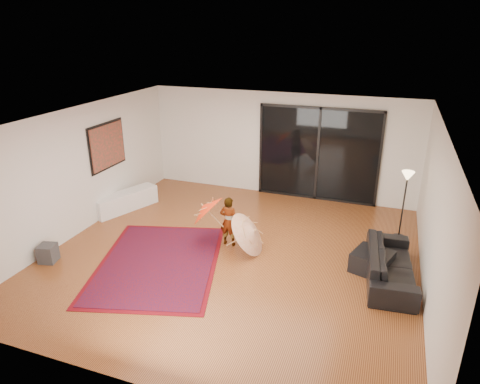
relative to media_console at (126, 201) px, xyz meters
The scene contains 17 objects.
floor 3.46m from the media_console, 19.94° to the right, with size 7.00×7.00×0.00m, color #A0592C.
ceiling 4.25m from the media_console, 19.94° to the right, with size 7.00×7.00×0.00m, color white.
wall_back 4.15m from the media_console, 35.53° to the left, with size 7.00×7.00×0.00m, color silver.
wall_front 5.81m from the media_console, 55.22° to the right, with size 7.00×7.00×0.00m, color silver.
wall_left 1.65m from the media_console, 101.97° to the right, with size 7.00×7.00×0.00m, color silver.
wall_right 6.94m from the media_console, ahead, with size 7.00×7.00×0.00m, color silver.
sliding_door 4.92m from the media_console, 28.30° to the left, with size 3.06×0.07×2.40m.
painting 1.45m from the media_console, 140.03° to the right, with size 0.04×1.28×1.08m.
media_console is the anchor object (origin of this frame).
speaker 2.63m from the media_console, 90.00° to the right, with size 0.31×0.31×0.35m, color #424244.
persian_rug 2.84m from the media_console, 44.30° to the right, with size 2.98×3.60×0.02m.
sofa 6.29m from the media_console, ahead, with size 2.02×0.79×0.59m, color black.
ottoman 5.95m from the media_console, ahead, with size 0.65×0.65×0.37m, color black.
floor_lamp 6.46m from the media_console, ahead, with size 0.26×0.26×1.49m.
child 3.15m from the media_console, 14.91° to the right, with size 0.38×0.25×1.05m, color #999999.
parasol_orange 2.67m from the media_console, 19.07° to the right, with size 0.67×0.80×0.87m.
parasol_white 3.76m from the media_console, 14.77° to the right, with size 0.71×0.94×0.98m.
Camera 1 is at (2.65, -6.97, 4.28)m, focal length 32.00 mm.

